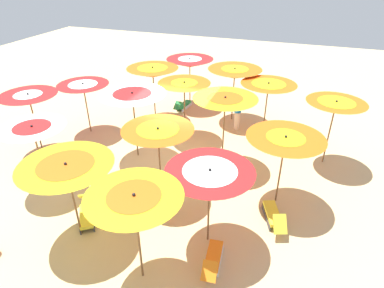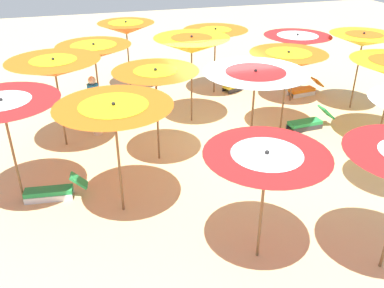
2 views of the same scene
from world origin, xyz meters
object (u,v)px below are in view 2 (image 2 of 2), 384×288
at_px(lounger_2, 53,191).
at_px(beach_umbrella_15, 126,28).
at_px(lounger_5, 367,138).
at_px(beach_umbrella_5, 255,81).
at_px(beach_umbrella_8, 114,115).
at_px(beach_umbrella_14, 94,51).
at_px(beach_umbrella_12, 3,110).
at_px(lounger_4, 309,122).
at_px(lounger_3, 304,89).
at_px(beach_umbrella_13, 54,68).
at_px(beachgoer_0, 95,105).
at_px(lounger_0, 238,84).
at_px(beach_umbrella_3, 363,40).
at_px(beach_umbrella_4, 266,162).
at_px(beach_umbrella_6, 288,61).
at_px(beach_umbrella_10, 192,45).
at_px(beach_umbrella_7, 297,41).
at_px(beach_umbrella_9, 156,78).
at_px(lounger_1, 116,104).
at_px(beach_umbrella_11, 215,35).

bearing_deg(lounger_2, beach_umbrella_15, -105.72).
bearing_deg(lounger_5, beach_umbrella_5, 147.93).
bearing_deg(beach_umbrella_8, beach_umbrella_14, 89.52).
height_order(beach_umbrella_5, beach_umbrella_14, beach_umbrella_5).
height_order(beach_umbrella_12, lounger_4, beach_umbrella_12).
bearing_deg(lounger_3, beach_umbrella_12, 16.32).
bearing_deg(beach_umbrella_13, beachgoer_0, 25.46).
bearing_deg(beach_umbrella_14, lounger_0, 12.11).
relative_size(beach_umbrella_3, lounger_4, 1.71).
relative_size(beach_umbrella_4, beach_umbrella_15, 0.90).
bearing_deg(beach_umbrella_13, lounger_5, -16.84).
relative_size(beach_umbrella_6, beach_umbrella_10, 0.90).
distance_m(beach_umbrella_7, beach_umbrella_10, 3.67).
bearing_deg(beachgoer_0, beach_umbrella_12, -93.52).
bearing_deg(beach_umbrella_7, beachgoer_0, -173.89).
bearing_deg(lounger_5, beach_umbrella_9, 134.81).
bearing_deg(beach_umbrella_5, beach_umbrella_12, 177.62).
xyz_separation_m(beach_umbrella_6, lounger_4, (0.81, -0.13, -1.82)).
bearing_deg(beach_umbrella_5, beach_umbrella_9, 149.92).
bearing_deg(beach_umbrella_14, beach_umbrella_13, -124.73).
bearing_deg(beach_umbrella_4, lounger_5, 33.37).
bearing_deg(beach_umbrella_12, beach_umbrella_9, 16.11).
relative_size(beach_umbrella_8, beach_umbrella_15, 1.01).
xyz_separation_m(beach_umbrella_6, lounger_1, (-4.30, 2.77, -1.82)).
distance_m(beach_umbrella_13, lounger_1, 3.16).
bearing_deg(beach_umbrella_15, beach_umbrella_8, -100.37).
height_order(beach_umbrella_10, beach_umbrella_11, beach_umbrella_10).
bearing_deg(beach_umbrella_6, lounger_2, -165.30).
relative_size(beach_umbrella_4, lounger_4, 1.51).
relative_size(beach_umbrella_5, beach_umbrella_12, 1.07).
xyz_separation_m(beach_umbrella_3, lounger_1, (-7.23, 1.94, -1.97)).
bearing_deg(beach_umbrella_15, lounger_3, -23.51).
distance_m(beach_umbrella_4, beach_umbrella_6, 5.28).
distance_m(beach_umbrella_9, beach_umbrella_14, 3.19).
xyz_separation_m(beach_umbrella_3, beach_umbrella_14, (-7.74, 1.55, -0.14)).
relative_size(beach_umbrella_8, beach_umbrella_12, 1.02).
distance_m(beach_umbrella_5, beach_umbrella_8, 3.20).
xyz_separation_m(beach_umbrella_3, beach_umbrella_7, (-1.56, 1.09, -0.17)).
distance_m(beach_umbrella_14, lounger_4, 6.43).
bearing_deg(beach_umbrella_4, lounger_3, 54.23).
xyz_separation_m(beach_umbrella_10, beach_umbrella_15, (-1.29, 3.38, -0.16)).
bearing_deg(lounger_1, beach_umbrella_5, 99.14).
bearing_deg(beach_umbrella_9, beach_umbrella_8, -122.19).
distance_m(beach_umbrella_12, lounger_3, 9.88).
xyz_separation_m(beach_umbrella_6, beach_umbrella_11, (-0.82, 3.40, -0.02)).
bearing_deg(lounger_3, beach_umbrella_14, -7.54).
distance_m(beach_umbrella_7, beach_umbrella_12, 8.90).
distance_m(beach_umbrella_3, lounger_0, 4.30).
bearing_deg(lounger_5, beach_umbrella_15, 94.59).
xyz_separation_m(beach_umbrella_3, beach_umbrella_12, (-9.77, -2.35, -0.10)).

